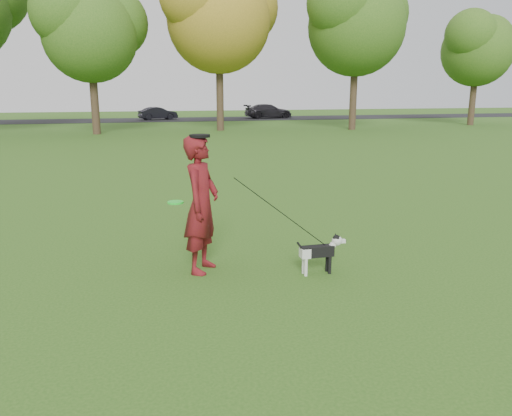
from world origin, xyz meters
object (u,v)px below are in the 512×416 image
object	(u,v)px
man	(201,205)
car_right	(268,111)
car_mid	(158,113)
dog	(321,250)

from	to	relation	value
man	car_right	distance (m)	41.93
car_mid	car_right	world-z (taller)	car_right
dog	car_mid	xyz separation A→B (m)	(-0.03, 40.68, 0.22)
man	dog	distance (m)	1.90
dog	car_right	distance (m)	42.01
car_mid	car_right	size ratio (longest dim) A/B	0.75
man	car_mid	xyz separation A→B (m)	(1.66, 40.12, -0.44)
man	car_right	bearing A→B (deg)	11.74
dog	car_mid	distance (m)	40.68
car_right	man	bearing A→B (deg)	159.64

